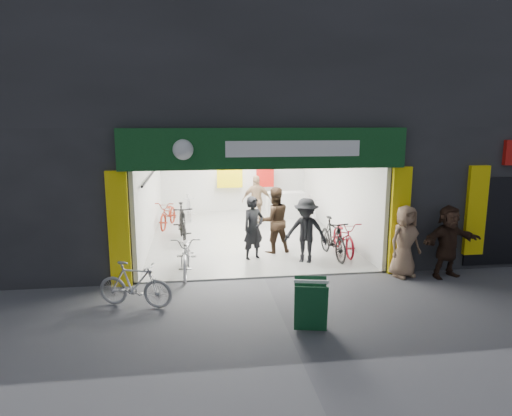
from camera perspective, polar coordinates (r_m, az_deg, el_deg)
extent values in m
plane|color=#56565B|center=(10.87, 1.05, -8.77)|extent=(60.00, 60.00, 0.00)
cube|color=#232326|center=(15.47, 2.00, 18.69)|extent=(16.00, 10.00, 4.50)
cube|color=#232326|center=(15.73, -22.18, 3.14)|extent=(5.00, 10.00, 3.50)
cube|color=#232326|center=(17.01, 18.79, 3.90)|extent=(6.00, 10.00, 3.50)
cube|color=#9E9E99|center=(14.66, -1.35, -3.45)|extent=(6.00, 8.00, 0.04)
cube|color=silver|center=(18.39, -2.81, 4.50)|extent=(6.00, 0.20, 3.20)
cube|color=silver|center=(14.33, -13.19, 2.37)|extent=(0.10, 8.00, 3.20)
cube|color=silver|center=(14.96, 9.94, 2.85)|extent=(0.10, 8.00, 3.20)
cube|color=white|center=(14.20, -1.41, 9.27)|extent=(6.00, 8.00, 0.10)
cube|color=black|center=(10.34, 1.03, 9.18)|extent=(6.00, 0.30, 0.30)
cube|color=#0D3D14|center=(10.13, 1.22, 7.45)|extent=(6.40, 0.25, 0.90)
cube|color=white|center=(10.11, 4.73, 7.40)|extent=(3.00, 0.02, 0.35)
cube|color=#FFEA0D|center=(10.46, -16.77, -2.62)|extent=(0.45, 0.12, 2.60)
cube|color=#FFEA0D|center=(11.40, 17.49, -1.56)|extent=(0.45, 0.12, 2.60)
cube|color=#FFEA0D|center=(12.32, 25.79, -0.29)|extent=(0.50, 0.12, 2.20)
cylinder|color=black|center=(13.66, -12.97, 4.08)|extent=(0.06, 5.00, 0.06)
cube|color=silver|center=(17.24, 3.66, 0.35)|extent=(1.40, 0.60, 1.00)
cube|color=white|center=(11.43, 0.18, 8.50)|extent=(1.30, 0.35, 0.04)
cube|color=white|center=(13.21, -0.92, 8.84)|extent=(1.30, 0.35, 0.04)
cube|color=white|center=(15.00, -1.75, 9.09)|extent=(1.30, 0.35, 0.04)
cube|color=white|center=(16.79, -2.40, 9.29)|extent=(1.30, 0.35, 0.04)
imported|color=#B5B4B9|center=(11.17, -8.63, -5.65)|extent=(0.73, 1.93, 1.00)
imported|color=black|center=(14.05, -9.19, -1.86)|extent=(0.75, 2.00, 1.17)
imported|color=maroon|center=(15.99, -10.92, -0.75)|extent=(0.99, 1.91, 0.95)
imported|color=silver|center=(17.15, -8.37, 0.08)|extent=(0.60, 1.59, 0.93)
imported|color=black|center=(12.42, 9.58, -3.76)|extent=(0.64, 1.85, 1.09)
imported|color=maroon|center=(12.92, 10.92, -3.54)|extent=(0.68, 1.85, 0.96)
imported|color=silver|center=(16.25, 6.92, -0.32)|extent=(0.62, 1.74, 1.03)
imported|color=#A2A2A6|center=(9.47, -14.90, -9.22)|extent=(1.60, 0.91, 0.93)
imported|color=black|center=(12.01, -0.33, -2.58)|extent=(0.74, 0.65, 1.71)
imported|color=#362518|center=(12.62, 2.30, -1.59)|extent=(1.01, 0.85, 1.86)
imported|color=black|center=(11.80, 6.25, -2.89)|extent=(1.28, 1.07, 1.72)
imported|color=#8E7053|center=(16.00, 0.09, 0.94)|extent=(1.07, 0.51, 1.77)
imported|color=#8C6B51|center=(11.31, 18.11, -3.98)|extent=(0.97, 0.78, 1.72)
imported|color=#322016|center=(11.63, 22.86, -3.88)|extent=(1.68, 0.84, 1.73)
cube|color=#104121|center=(8.10, 6.88, -12.42)|extent=(0.61, 0.33, 0.88)
cube|color=#104121|center=(8.44, 6.79, -11.40)|extent=(0.61, 0.33, 0.88)
cube|color=white|center=(8.11, 6.90, -9.11)|extent=(0.60, 0.18, 0.05)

